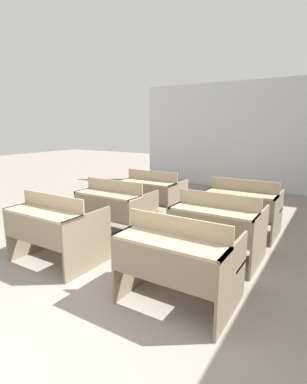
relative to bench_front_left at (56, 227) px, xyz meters
The scene contains 8 objects.
ground_plane 1.77m from the bench_front_left, 53.93° to the right, with size 30.00×30.00×0.00m, color gray.
wall_back 6.05m from the bench_front_left, 80.28° to the left, with size 6.66×0.06×2.89m.
bench_front_left is the anchor object (origin of this frame).
bench_front_right 1.75m from the bench_front_left, ahead, with size 1.07×0.80×0.90m.
bench_second_left 1.17m from the bench_front_left, 88.82° to the left, with size 1.07×0.80×0.90m.
bench_second_right 2.07m from the bench_front_left, 33.74° to the left, with size 1.07×0.80×0.90m.
bench_third_left 2.32m from the bench_front_left, 89.89° to the left, with size 1.07×0.80×0.90m.
bench_third_right 2.87m from the bench_front_left, 52.90° to the left, with size 1.07×0.80×0.90m.
Camera 1 is at (1.95, -1.03, 1.72)m, focal length 28.00 mm.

